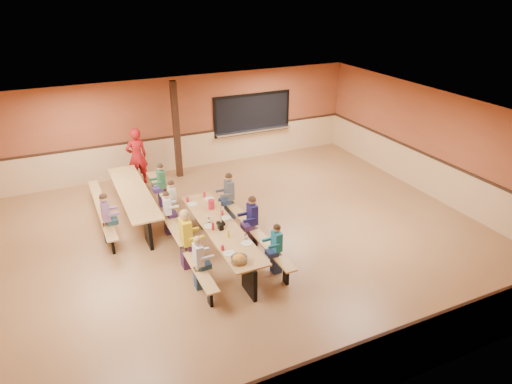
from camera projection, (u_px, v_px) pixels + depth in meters
name	position (u px, v px, depth m)	size (l,w,h in m)	color
ground	(239.00, 240.00, 10.99)	(12.00, 12.00, 0.00)	brown
room_envelope	(239.00, 214.00, 10.70)	(12.04, 10.04, 3.02)	#994C2C
kitchen_pass_through	(252.00, 116.00, 15.41)	(2.78, 0.28, 1.38)	black
structural_post	(176.00, 130.00, 13.88)	(0.18, 0.18, 3.00)	black
cafeteria_table_main	(221.00, 235.00, 10.18)	(1.91, 3.70, 0.74)	#B88849
cafeteria_table_second	(134.00, 198.00, 11.85)	(1.91, 3.70, 0.74)	#B88849
seated_child_white_left	(199.00, 263.00, 9.07)	(0.35, 0.29, 1.18)	silver
seated_adult_yellow	(186.00, 239.00, 9.70)	(0.44, 0.36, 1.36)	gold
seated_child_grey_left	(168.00, 213.00, 11.04)	(0.32, 0.26, 1.12)	white
seated_child_teal_right	(276.00, 249.00, 9.56)	(0.34, 0.28, 1.14)	#19718D
seated_child_navy_right	(252.00, 221.00, 10.55)	(0.38, 0.31, 1.24)	#18154D
seated_child_char_right	(229.00, 196.00, 11.72)	(0.39, 0.32, 1.25)	#4F555A
seated_child_purple_sec	(106.00, 218.00, 10.70)	(0.38, 0.31, 1.23)	#865A84
seated_child_green_sec	(162.00, 185.00, 12.39)	(0.38, 0.31, 1.22)	#2A6C42
seated_child_tan_sec	(173.00, 202.00, 11.51)	(0.35, 0.29, 1.17)	beige
standing_woman	(137.00, 157.00, 13.61)	(0.64, 0.42, 1.75)	#A71316
punch_pitcher	(211.00, 204.00, 10.82)	(0.16, 0.16, 0.22)	red
chip_bowl	(239.00, 259.00, 8.79)	(0.32, 0.32, 0.15)	orange
napkin_dispenser	(221.00, 227.00, 9.94)	(0.10, 0.14, 0.13)	black
condiment_mustard	(228.00, 233.00, 9.64)	(0.06, 0.06, 0.17)	yellow
condiment_ketchup	(213.00, 226.00, 9.92)	(0.06, 0.06, 0.17)	#B2140F
table_paddle	(221.00, 219.00, 10.10)	(0.16, 0.16, 0.56)	black
place_settings	(221.00, 224.00, 10.06)	(0.65, 3.30, 0.11)	beige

